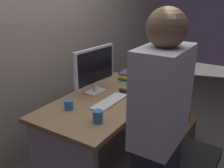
# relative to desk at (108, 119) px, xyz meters

# --- Properties ---
(ground_plane) EXTENTS (9.00, 9.00, 0.00)m
(ground_plane) POSITION_rel_desk_xyz_m (0.00, 0.00, -0.52)
(ground_plane) COLOR #4C4742
(wall_back) EXTENTS (6.40, 0.10, 3.00)m
(wall_back) POSITION_rel_desk_xyz_m (0.00, 0.84, 0.98)
(wall_back) COLOR #9E9384
(wall_back) RESTS_ON ground
(desk) EXTENTS (1.45, 0.75, 0.75)m
(desk) POSITION_rel_desk_xyz_m (0.00, 0.00, 0.00)
(desk) COLOR #93704C
(desk) RESTS_ON ground
(office_chair) EXTENTS (0.52, 0.52, 0.94)m
(office_chair) POSITION_rel_desk_xyz_m (-0.11, -0.77, -0.09)
(office_chair) COLOR black
(office_chair) RESTS_ON ground
(person_at_desk) EXTENTS (0.40, 0.24, 1.64)m
(person_at_desk) POSITION_rel_desk_xyz_m (-0.58, -0.75, 0.32)
(person_at_desk) COLOR #262838
(person_at_desk) RESTS_ON ground
(monitor) EXTENTS (0.54, 0.16, 0.46)m
(monitor) POSITION_rel_desk_xyz_m (0.05, 0.18, 0.49)
(monitor) COLOR silver
(monitor) RESTS_ON desk
(keyboard) EXTENTS (0.43, 0.14, 0.02)m
(keyboard) POSITION_rel_desk_xyz_m (-0.09, -0.08, 0.24)
(keyboard) COLOR white
(keyboard) RESTS_ON desk
(mouse) EXTENTS (0.06, 0.10, 0.03)m
(mouse) POSITION_rel_desk_xyz_m (0.21, -0.05, 0.25)
(mouse) COLOR black
(mouse) RESTS_ON desk
(cup_near_keyboard) EXTENTS (0.08, 0.08, 0.10)m
(cup_near_keyboard) POSITION_rel_desk_xyz_m (-0.44, -0.20, 0.28)
(cup_near_keyboard) COLOR #3372B2
(cup_near_keyboard) RESTS_ON desk
(cup_by_monitor) EXTENTS (0.08, 0.08, 0.08)m
(cup_by_monitor) POSITION_rel_desk_xyz_m (-0.38, 0.15, 0.27)
(cup_by_monitor) COLOR #3372B2
(cup_by_monitor) RESTS_ON desk
(book_stack) EXTENTS (0.22, 0.18, 0.11)m
(book_stack) POSITION_rel_desk_xyz_m (0.50, 0.06, 0.29)
(book_stack) COLOR white
(book_stack) RESTS_ON desk
(handbag) EXTENTS (0.34, 0.14, 0.38)m
(handbag) POSITION_rel_desk_xyz_m (0.82, -0.57, -0.38)
(handbag) COLOR brown
(handbag) RESTS_ON ground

